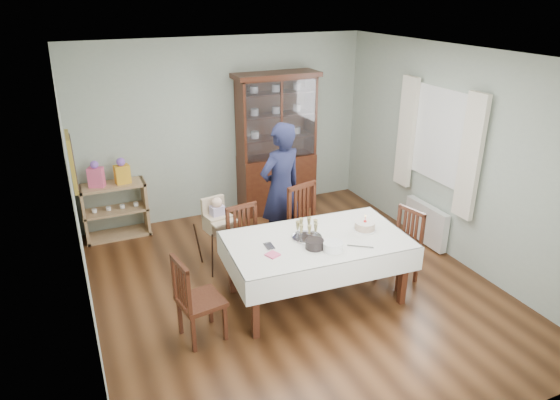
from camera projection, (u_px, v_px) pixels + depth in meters
floor at (295, 287)px, 5.99m from camera, size 5.00×5.00×0.00m
room_shell at (277, 139)px, 5.77m from camera, size 5.00×5.00×5.00m
dining_table at (316, 268)px, 5.66m from camera, size 2.07×1.27×0.76m
china_cabinet at (277, 142)px, 7.73m from camera, size 1.30×0.48×2.18m
sideboard at (115, 210)px, 7.10m from camera, size 0.90×0.38×0.80m
picture_frame at (71, 162)px, 5.19m from camera, size 0.04×0.48×0.58m
window at (441, 136)px, 6.47m from camera, size 0.04×1.02×1.22m
curtain_left at (471, 157)px, 5.96m from camera, size 0.07×0.30×1.55m
curtain_right at (406, 132)px, 7.01m from camera, size 0.07×0.30×1.55m
radiator at (426, 223)px, 6.93m from camera, size 0.10×0.80×0.55m
chair_far_left at (250, 261)px, 6.02m from camera, size 0.48×0.48×0.95m
chair_far_right at (311, 242)px, 6.39m from camera, size 0.57×0.57×1.05m
chair_end_left at (200, 314)px, 5.04m from camera, size 0.48×0.48×0.93m
chair_end_right at (398, 261)px, 6.05m from camera, size 0.49×0.49×0.91m
woman at (281, 189)px, 6.50m from camera, size 0.75×0.60×1.79m
high_chair at (219, 239)px, 6.36m from camera, size 0.49×0.49×0.94m
champagne_tray at (307, 233)px, 5.50m from camera, size 0.34×0.34×0.21m
birthday_cake at (365, 226)px, 5.70m from camera, size 0.27×0.27×0.19m
plate_stack_dark at (315, 244)px, 5.30m from camera, size 0.26×0.26×0.10m
plate_stack_white at (333, 246)px, 5.25m from camera, size 0.24×0.24×0.09m
napkin_stack at (273, 255)px, 5.17m from camera, size 0.16×0.16×0.02m
cutlery at (266, 247)px, 5.33m from camera, size 0.12×0.17×0.01m
cake_knife at (360, 247)px, 5.34m from camera, size 0.25×0.18×0.01m
gift_bag_pink at (96, 175)px, 6.79m from camera, size 0.23×0.19×0.37m
gift_bag_orange at (122, 172)px, 6.92m from camera, size 0.22×0.17×0.37m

